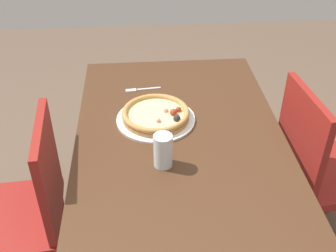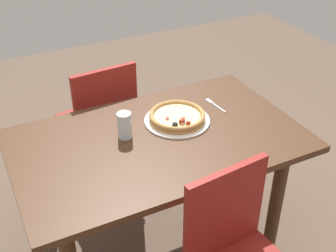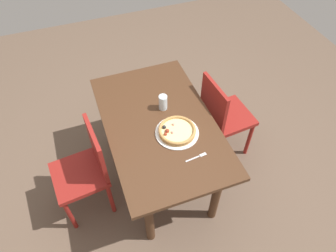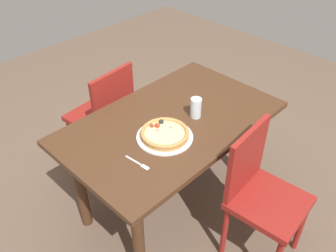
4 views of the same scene
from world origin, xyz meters
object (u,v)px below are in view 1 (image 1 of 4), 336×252
(plate, at_px, (156,119))
(drinking_glass, at_px, (163,151))
(chair_near, at_px, (318,168))
(fork, at_px, (140,89))
(chair_far, at_px, (26,210))
(dining_table, at_px, (181,162))
(pizza, at_px, (156,114))

(plate, xyz_separation_m, drinking_glass, (-0.29, -0.01, 0.06))
(chair_near, xyz_separation_m, fork, (0.34, 0.78, 0.24))
(chair_near, xyz_separation_m, drinking_glass, (-0.20, 0.71, 0.31))
(chair_near, bearing_deg, plate, -102.64)
(chair_near, xyz_separation_m, plate, (0.09, 0.72, 0.25))
(chair_near, distance_m, chair_far, 1.27)
(dining_table, height_order, chair_far, chair_far)
(chair_far, height_order, pizza, chair_far)
(plate, relative_size, fork, 1.99)
(dining_table, distance_m, drinking_glass, 0.24)
(pizza, bearing_deg, dining_table, -148.69)
(plate, xyz_separation_m, pizza, (-0.00, -0.00, 0.03))
(chair_near, relative_size, pizza, 3.16)
(pizza, height_order, fork, pizza)
(chair_far, bearing_deg, chair_near, -87.68)
(chair_far, relative_size, fork, 5.40)
(drinking_glass, bearing_deg, chair_near, -74.53)
(dining_table, bearing_deg, fork, 20.62)
(plate, height_order, fork, plate)
(pizza, relative_size, drinking_glass, 2.18)
(chair_near, bearing_deg, pizza, -102.62)
(dining_table, bearing_deg, chair_far, 98.26)
(chair_far, relative_size, pizza, 3.16)
(chair_far, distance_m, drinking_glass, 0.63)
(plate, relative_size, drinking_glass, 2.54)
(dining_table, xyz_separation_m, chair_near, (0.06, -0.63, -0.13))
(chair_far, relative_size, drinking_glass, 6.87)
(chair_far, height_order, drinking_glass, chair_far)
(chair_near, height_order, fork, chair_near)
(chair_far, xyz_separation_m, drinking_glass, (-0.05, -0.55, 0.31))
(pizza, bearing_deg, plate, 73.34)
(pizza, bearing_deg, fork, 13.64)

